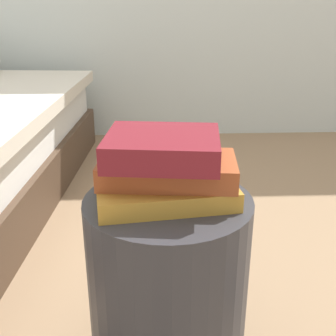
% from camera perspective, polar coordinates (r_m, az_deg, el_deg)
% --- Properties ---
extents(side_table, '(0.38, 0.38, 0.46)m').
position_cam_1_polar(side_table, '(1.08, 0.00, -15.36)').
color(side_table, '#333338').
rests_on(side_table, ground_plane).
extents(book_ochre, '(0.32, 0.22, 0.04)m').
position_cam_1_polar(book_ochre, '(0.94, -0.40, -3.08)').
color(book_ochre, '#B7842D').
rests_on(book_ochre, side_table).
extents(book_rust, '(0.31, 0.18, 0.05)m').
position_cam_1_polar(book_rust, '(0.93, 0.22, -0.18)').
color(book_rust, '#994723').
rests_on(book_rust, book_ochre).
extents(book_maroon, '(0.26, 0.22, 0.06)m').
position_cam_1_polar(book_maroon, '(0.90, -0.72, 2.70)').
color(book_maroon, maroon).
rests_on(book_maroon, book_rust).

